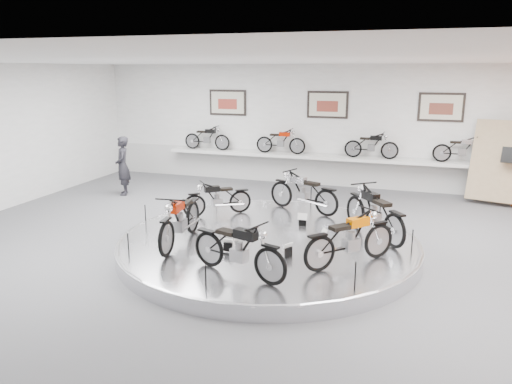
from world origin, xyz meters
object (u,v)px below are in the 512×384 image
(bike_b, at_px, (303,192))
(bike_e, at_px, (238,248))
(bike_a, at_px, (374,212))
(bike_f, at_px, (350,238))
(visitor, at_px, (123,166))
(shelf, at_px, (324,157))
(bike_d, at_px, (180,219))
(display_platform, at_px, (268,244))
(bike_c, at_px, (218,198))

(bike_b, height_order, bike_e, bike_b)
(bike_a, relative_size, bike_f, 1.08)
(bike_e, height_order, bike_f, bike_f)
(bike_a, xyz_separation_m, bike_f, (-0.27, -1.77, -0.04))
(bike_f, xyz_separation_m, visitor, (-7.62, 4.38, 0.10))
(shelf, xyz_separation_m, bike_d, (-1.61, -7.33, -0.16))
(shelf, bearing_deg, display_platform, -90.00)
(display_platform, distance_m, bike_f, 2.20)
(bike_f, distance_m, visitor, 8.79)
(shelf, distance_m, bike_b, 4.15)
(shelf, height_order, bike_b, bike_b)
(bike_a, relative_size, bike_e, 1.09)
(display_platform, relative_size, bike_d, 3.46)
(bike_c, height_order, bike_e, bike_e)
(bike_c, distance_m, visitor, 4.60)
(bike_b, bearing_deg, shelf, -64.50)
(shelf, distance_m, bike_a, 5.99)
(bike_a, relative_size, bike_b, 1.07)
(bike_d, bearing_deg, bike_c, 176.76)
(bike_a, height_order, bike_b, bike_a)
(bike_f, bearing_deg, bike_d, 131.97)
(bike_d, relative_size, bike_e, 1.08)
(bike_a, bearing_deg, bike_d, 76.61)
(shelf, bearing_deg, bike_f, -75.79)
(display_platform, height_order, shelf, shelf)
(shelf, bearing_deg, visitor, -152.55)
(visitor, bearing_deg, bike_f, 28.23)
(bike_a, height_order, bike_e, bike_a)
(shelf, relative_size, bike_f, 6.30)
(bike_a, xyz_separation_m, bike_c, (-3.82, 0.46, -0.12))
(bike_b, distance_m, bike_f, 3.61)
(display_platform, bearing_deg, bike_f, -27.36)
(bike_c, distance_m, bike_e, 3.78)
(display_platform, height_order, visitor, visitor)
(bike_a, xyz_separation_m, visitor, (-7.89, 2.61, 0.06))
(display_platform, relative_size, bike_c, 4.31)
(bike_d, height_order, bike_f, bike_d)
(display_platform, height_order, bike_a, bike_a)
(shelf, relative_size, bike_a, 5.85)
(shelf, height_order, bike_a, bike_a)
(bike_e, distance_m, bike_f, 2.10)
(display_platform, bearing_deg, bike_a, 20.61)
(bike_e, height_order, visitor, visitor)
(bike_c, xyz_separation_m, visitor, (-4.06, 2.15, 0.18))
(display_platform, xyz_separation_m, bike_a, (2.13, 0.80, 0.70))
(bike_d, xyz_separation_m, visitor, (-4.14, 4.34, 0.07))
(bike_d, bearing_deg, bike_e, 50.50)
(bike_e, bearing_deg, shelf, 109.25)
(bike_e, bearing_deg, visitor, 155.45)
(bike_b, relative_size, bike_c, 1.18)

